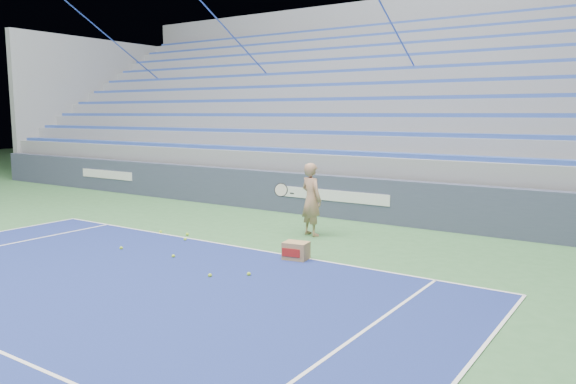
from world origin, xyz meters
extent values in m
cube|color=white|center=(0.00, 11.88, 0.01)|extent=(10.97, 0.05, 0.00)
cube|color=#394056|center=(0.00, 15.88, 0.55)|extent=(30.00, 0.30, 1.10)
cube|color=white|center=(-9.00, 15.72, 0.60)|extent=(2.60, 0.02, 0.28)
cube|color=white|center=(0.00, 15.72, 0.60)|extent=(3.20, 0.02, 0.28)
cube|color=gray|center=(0.00, 20.43, 0.55)|extent=(30.00, 8.50, 1.10)
cube|color=gray|center=(0.00, 20.43, 1.35)|extent=(30.00, 8.50, 0.50)
cube|color=#2F4EAC|center=(0.00, 16.56, 1.66)|extent=(29.60, 0.42, 0.11)
cube|color=gray|center=(0.00, 20.86, 1.85)|extent=(30.00, 7.65, 0.50)
cube|color=#2F4EAC|center=(0.00, 17.41, 2.16)|extent=(29.60, 0.42, 0.11)
cube|color=gray|center=(0.00, 21.28, 2.35)|extent=(30.00, 6.80, 0.50)
cube|color=#2F4EAC|center=(0.00, 18.26, 2.66)|extent=(29.60, 0.42, 0.11)
cube|color=gray|center=(0.00, 21.71, 2.85)|extent=(30.00, 5.95, 0.50)
cube|color=#2F4EAC|center=(0.00, 19.11, 3.16)|extent=(29.60, 0.42, 0.11)
cube|color=gray|center=(0.00, 22.13, 3.35)|extent=(30.00, 5.10, 0.50)
cube|color=#2F4EAC|center=(0.00, 19.96, 3.66)|extent=(29.60, 0.42, 0.11)
cube|color=gray|center=(0.00, 22.56, 3.85)|extent=(30.00, 4.25, 0.50)
cube|color=#2F4EAC|center=(0.00, 20.81, 4.15)|extent=(29.60, 0.42, 0.11)
cube|color=gray|center=(0.00, 22.98, 4.35)|extent=(30.00, 3.40, 0.50)
cube|color=#2F4EAC|center=(0.00, 21.66, 4.65)|extent=(29.60, 0.42, 0.11)
cube|color=gray|center=(0.00, 23.41, 4.85)|extent=(30.00, 2.55, 0.50)
cube|color=#2F4EAC|center=(0.00, 22.51, 5.15)|extent=(29.60, 0.42, 0.11)
cube|color=gray|center=(0.00, 23.84, 5.35)|extent=(30.00, 1.70, 0.50)
cube|color=#2F4EAC|center=(0.00, 23.36, 5.65)|extent=(29.60, 0.42, 0.11)
cube|color=gray|center=(0.00, 24.26, 5.85)|extent=(30.00, 0.85, 0.50)
cube|color=#2F4EAC|center=(0.00, 24.21, 6.15)|extent=(29.60, 0.42, 0.11)
cube|color=gray|center=(-15.15, 20.43, 3.05)|extent=(0.30, 8.80, 6.10)
cube|color=gray|center=(0.00, 24.98, 3.65)|extent=(31.00, 0.40, 7.30)
cylinder|color=#3453B6|center=(-12.00, 20.43, 4.60)|extent=(0.05, 8.53, 5.04)
cylinder|color=#3453B6|center=(-6.00, 20.43, 4.60)|extent=(0.05, 8.53, 5.04)
cylinder|color=#3453B6|center=(0.00, 20.43, 4.60)|extent=(0.05, 8.53, 5.04)
imported|color=tan|center=(0.62, 13.68, 0.81)|extent=(0.69, 0.57, 1.63)
cylinder|color=black|center=(0.27, 13.43, 0.95)|extent=(0.12, 0.27, 0.08)
cylinder|color=beige|center=(0.17, 13.15, 1.05)|extent=(0.29, 0.16, 0.28)
torus|color=black|center=(0.17, 13.15, 1.05)|extent=(0.31, 0.18, 0.30)
cube|color=#A47F4F|center=(1.50, 11.73, 0.17)|extent=(0.50, 0.41, 0.34)
cube|color=#B21E19|center=(1.50, 11.56, 0.17)|extent=(0.36, 0.07, 0.15)
sphere|color=#A9DE2D|center=(-0.50, 10.54, 0.03)|extent=(0.07, 0.07, 0.07)
sphere|color=#A9DE2D|center=(-2.33, 11.94, 0.03)|extent=(0.07, 0.07, 0.07)
sphere|color=#A9DE2D|center=(1.42, 10.40, 0.03)|extent=(0.07, 0.07, 0.07)
sphere|color=#A9DE2D|center=(-1.32, 11.70, 0.03)|extent=(0.07, 0.07, 0.07)
sphere|color=#A9DE2D|center=(-1.65, 12.10, 0.03)|extent=(0.07, 0.07, 0.07)
sphere|color=#A9DE2D|center=(0.93, 9.97, 0.03)|extent=(0.07, 0.07, 0.07)
sphere|color=#A9DE2D|center=(-1.83, 10.41, 0.03)|extent=(0.07, 0.07, 0.07)
camera|label=1|loc=(7.07, 3.21, 2.71)|focal=35.00mm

